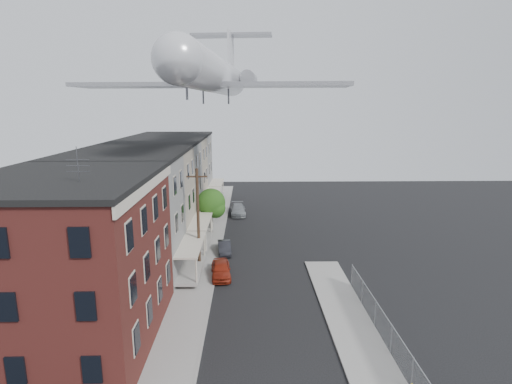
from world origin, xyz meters
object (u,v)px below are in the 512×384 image
(utility_pole, at_px, (198,218))
(car_mid, at_px, (224,247))
(airplane, at_px, (215,75))
(street_tree, at_px, (212,204))
(car_far, at_px, (238,210))
(car_near, at_px, (221,269))

(utility_pole, distance_m, car_mid, 5.90)
(airplane, bearing_deg, car_mid, -75.55)
(utility_pole, distance_m, airplane, 14.46)
(car_mid, bearing_deg, street_tree, 99.06)
(car_far, xyz_separation_m, airplane, (-1.86, -10.84, 16.52))
(car_near, distance_m, car_mid, 5.67)
(street_tree, bearing_deg, car_far, 71.72)
(car_near, bearing_deg, utility_pole, 130.74)
(car_near, height_order, car_far, car_far)
(airplane, bearing_deg, car_near, -84.30)
(airplane, bearing_deg, street_tree, 105.94)
(car_near, xyz_separation_m, airplane, (-0.90, 9.05, 16.53))
(utility_pole, height_order, car_mid, utility_pole)
(utility_pole, height_order, airplane, airplane)
(utility_pole, bearing_deg, car_far, 80.57)
(car_mid, xyz_separation_m, airplane, (-0.87, 3.39, 16.63))
(street_tree, relative_size, car_mid, 1.49)
(utility_pole, xyz_separation_m, street_tree, (0.33, 9.92, -1.22))
(car_far, relative_size, airplane, 0.16)
(car_near, xyz_separation_m, car_mid, (-0.03, 5.67, -0.10))
(street_tree, relative_size, airplane, 0.18)
(car_mid, height_order, airplane, airplane)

